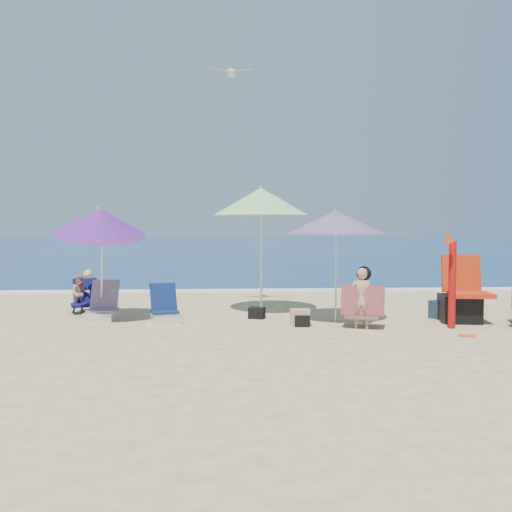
{
  "coord_description": "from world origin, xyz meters",
  "views": [
    {
      "loc": [
        -0.83,
        -7.98,
        1.57
      ],
      "look_at": [
        -0.3,
        1.0,
        1.1
      ],
      "focal_mm": 37.12,
      "sensor_mm": 36.0,
      "label": 1
    }
  ],
  "objects": [
    {
      "name": "bag_navy_b",
      "position": [
        2.98,
        1.0,
        0.15
      ],
      "size": [
        0.51,
        0.48,
        0.31
      ],
      "color": "#1C283E",
      "rests_on": "ground"
    },
    {
      "name": "chair_navy",
      "position": [
        -1.84,
        0.92,
        0.17
      ],
      "size": [
        0.59,
        0.73,
        0.63
      ],
      "color": "#0D234B",
      "rests_on": "ground"
    },
    {
      "name": "camp_chair_left",
      "position": [
        3.13,
        0.61,
        0.34
      ],
      "size": [
        0.83,
        0.81,
        1.12
      ],
      "color": "red",
      "rests_on": "ground"
    },
    {
      "name": "umbrella_striped",
      "position": [
        -0.16,
        1.77,
        2.06
      ],
      "size": [
        1.82,
        1.82,
        2.36
      ],
      "color": "silver",
      "rests_on": "ground"
    },
    {
      "name": "ground",
      "position": [
        0.0,
        0.0,
        0.0
      ],
      "size": [
        120.0,
        120.0,
        0.0
      ],
      "color": "#D8BC84",
      "rests_on": "ground"
    },
    {
      "name": "bag_tan",
      "position": [
        0.38,
        0.43,
        0.13
      ],
      "size": [
        0.32,
        0.24,
        0.27
      ],
      "color": "tan",
      "rests_on": "ground"
    },
    {
      "name": "seagull",
      "position": [
        -0.7,
        2.17,
        4.5
      ],
      "size": [
        0.82,
        0.41,
        0.15
      ],
      "color": "white"
    },
    {
      "name": "umbrella_turquoise",
      "position": [
        1.02,
        0.76,
        1.67
      ],
      "size": [
        1.83,
        1.83,
        1.9
      ],
      "color": "silver",
      "rests_on": "ground"
    },
    {
      "name": "person_left",
      "position": [
        -3.49,
        1.97,
        0.37
      ],
      "size": [
        0.55,
        0.67,
        0.8
      ],
      "color": "tan",
      "rests_on": "ground"
    },
    {
      "name": "chair_rainbow",
      "position": [
        -2.94,
        1.15,
        0.18
      ],
      "size": [
        0.54,
        0.62,
        0.67
      ],
      "color": "#CE4A48",
      "rests_on": "ground"
    },
    {
      "name": "foam",
      "position": [
        0.0,
        5.1,
        0.02
      ],
      "size": [
        120.0,
        0.5,
        0.04
      ],
      "color": "white",
      "rests_on": "ground"
    },
    {
      "name": "sea",
      "position": [
        0.0,
        45.0,
        -0.05
      ],
      "size": [
        120.0,
        80.0,
        0.12
      ],
      "color": "navy",
      "rests_on": "ground"
    },
    {
      "name": "orange_item",
      "position": [
        2.67,
        -0.59,
        0.01
      ],
      "size": [
        0.24,
        0.17,
        0.03
      ],
      "color": "#DD4F17",
      "rests_on": "ground"
    },
    {
      "name": "bag_black_a",
      "position": [
        -0.28,
        1.15,
        0.1
      ],
      "size": [
        0.32,
        0.27,
        0.2
      ],
      "color": "black",
      "rests_on": "ground"
    },
    {
      "name": "umbrella_blue",
      "position": [
        -2.91,
        0.98,
        1.68
      ],
      "size": [
        1.93,
        1.96,
        2.06
      ],
      "color": "silver",
      "rests_on": "ground"
    },
    {
      "name": "bag_black_b",
      "position": [
        0.4,
        0.36,
        0.09
      ],
      "size": [
        0.25,
        0.18,
        0.19
      ],
      "color": "black",
      "rests_on": "ground"
    },
    {
      "name": "furled_umbrella",
      "position": [
        2.7,
        0.04,
        0.83
      ],
      "size": [
        0.3,
        0.32,
        1.51
      ],
      "color": "#AA0E0C",
      "rests_on": "ground"
    },
    {
      "name": "person_center",
      "position": [
        1.32,
        0.14,
        0.47
      ],
      "size": [
        0.71,
        0.64,
        0.97
      ],
      "color": "tan",
      "rests_on": "ground"
    }
  ]
}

